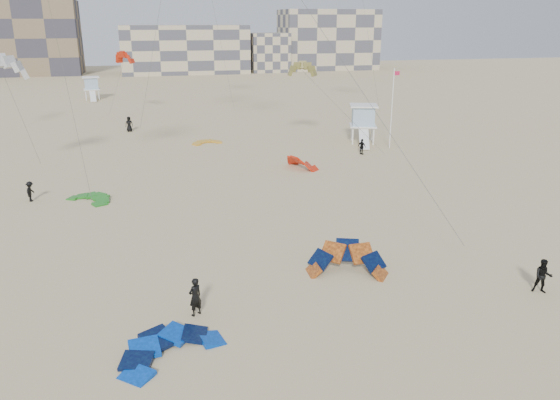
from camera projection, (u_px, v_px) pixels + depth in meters
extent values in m
plane|color=tan|center=(204.00, 362.00, 21.94)|extent=(320.00, 320.00, 0.00)
imported|color=black|center=(195.00, 297.00, 25.16)|extent=(0.82, 0.74, 1.88)
imported|color=black|center=(543.00, 276.00, 27.27)|extent=(1.09, 1.03, 1.79)
imported|color=black|center=(30.00, 191.00, 41.22)|extent=(0.78, 1.10, 1.56)
imported|color=black|center=(362.00, 147.00, 55.74)|extent=(0.81, 1.02, 1.62)
imported|color=black|center=(129.00, 124.00, 67.30)|extent=(0.96, 0.67, 1.86)
imported|color=black|center=(356.00, 111.00, 77.12)|extent=(0.82, 1.74, 1.81)
cylinder|color=#3F3F3F|center=(66.00, 82.00, 36.38)|extent=(1.86, 2.24, 16.33)
cylinder|color=#3F3F3F|center=(314.00, 19.00, 35.99)|extent=(11.14, 22.62, 24.34)
cylinder|color=#3F3F3F|center=(22.00, 119.00, 46.44)|extent=(1.80, 1.09, 8.22)
cylinder|color=#3F3F3F|center=(156.00, 32.00, 58.80)|extent=(5.01, 5.17, 21.86)
cylinder|color=#3F3F3F|center=(341.00, 110.00, 55.05)|extent=(5.15, 10.86, 7.02)
cylinder|color=#3F3F3F|center=(369.00, 44.00, 75.01)|extent=(2.66, 3.21, 17.91)
cylinder|color=#3F3F3F|center=(220.00, 38.00, 76.52)|extent=(2.79, 5.15, 19.49)
cylinder|color=#3F3F3F|center=(117.00, 86.00, 75.06)|extent=(2.49, 5.77, 7.02)
cube|color=white|center=(363.00, 125.00, 60.88)|extent=(3.66, 3.66, 0.14)
cube|color=#90AFC5|center=(363.00, 116.00, 60.53)|extent=(3.00, 3.00, 2.07)
cube|color=white|center=(364.00, 105.00, 60.18)|extent=(3.79, 3.79, 0.17)
cube|color=white|center=(372.00, 139.00, 58.62)|extent=(1.90, 3.11, 1.71)
cube|color=white|center=(92.00, 89.00, 94.39)|extent=(2.93, 2.93, 0.13)
cube|color=#90AFC5|center=(91.00, 83.00, 94.07)|extent=(2.41, 2.41, 1.90)
cube|color=white|center=(90.00, 77.00, 93.75)|extent=(3.03, 3.03, 0.15)
cube|color=white|center=(91.00, 96.00, 92.31)|extent=(1.23, 2.79, 1.58)
cylinder|color=white|center=(392.00, 109.00, 57.62)|extent=(0.11, 0.11, 8.40)
cube|color=#BD1943|center=(397.00, 73.00, 56.54)|extent=(0.63, 0.02, 0.42)
cube|color=#766247|center=(20.00, 38.00, 135.67)|extent=(28.00, 14.00, 18.00)
cube|color=#BCAC89|center=(184.00, 49.00, 142.15)|extent=(32.00, 16.00, 12.00)
cube|color=#BCAC89|center=(328.00, 40.00, 152.59)|extent=(26.00, 14.00, 16.00)
cube|color=#BCAC89|center=(268.00, 52.00, 145.69)|extent=(10.00, 10.00, 10.00)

